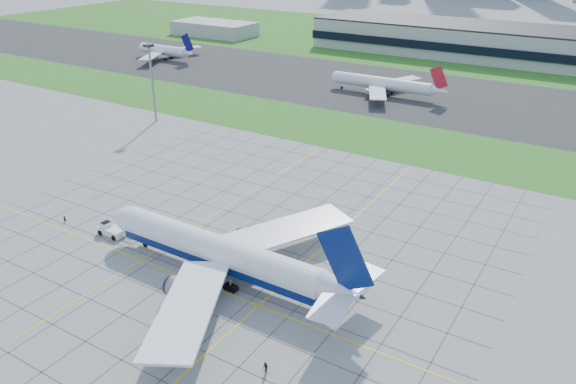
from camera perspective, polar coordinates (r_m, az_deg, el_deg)
name	(u,v)px	position (r m, az deg, el deg)	size (l,w,h in m)	color
ground	(187,270)	(109.69, -10.27, -7.82)	(1400.00, 1400.00, 0.00)	gray
grass_median	(377,136)	(179.30, 9.01, 5.63)	(700.00, 35.00, 0.04)	#39691E
asphalt_taxiway	(434,96)	(228.95, 14.58, 9.42)	(700.00, 75.00, 0.04)	#383838
grass_far	(500,50)	(333.33, 20.71, 13.39)	(700.00, 145.00, 0.04)	#39691E
apron_markings	(224,245)	(116.53, -6.52, -5.42)	(120.00, 130.00, 0.03)	#474744
service_block	(214,28)	(360.30, -7.48, 16.15)	(50.00, 25.00, 8.00)	#B7B7B2
light_mast	(151,74)	(192.77, -13.71, 11.62)	(2.50, 2.50, 25.60)	gray
airliner	(221,253)	(104.64, -6.85, -6.14)	(57.20, 58.01, 18.02)	white
pushback_tug	(111,230)	(125.08, -17.57, -3.68)	(9.10, 3.24, 2.53)	white
crew_near	(65,219)	(133.50, -21.72, -2.59)	(0.62, 0.41, 1.70)	black
crew_far	(265,368)	(85.75, -2.31, -17.43)	(0.92, 0.72, 1.90)	black
distant_jet_0	(165,50)	(294.03, -12.40, 13.89)	(33.39, 42.66, 14.08)	white
distant_jet_1	(384,84)	(225.66, 9.71, 10.81)	(45.35, 42.66, 14.08)	white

